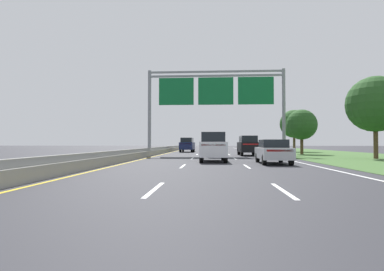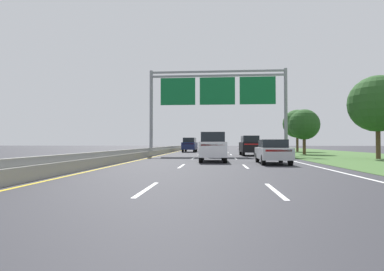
{
  "view_description": "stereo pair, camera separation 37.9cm",
  "coord_description": "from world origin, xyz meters",
  "px_view_note": "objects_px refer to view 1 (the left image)",
  "views": [
    {
      "loc": [
        -0.19,
        1.52,
        1.36
      ],
      "look_at": [
        -1.64,
        24.68,
        1.91
      ],
      "focal_mm": 28.92,
      "sensor_mm": 36.0,
      "label": 1
    },
    {
      "loc": [
        0.19,
        1.55,
        1.36
      ],
      "look_at": [
        -1.64,
        24.68,
        1.91
      ],
      "focal_mm": 28.92,
      "sensor_mm": 36.0,
      "label": 2
    }
  ],
  "objects_px": {
    "car_navy_left_lane_suv": "(187,145)",
    "car_black_right_lane_suv": "(248,145)",
    "car_silver_right_lane_sedan": "(273,151)",
    "roadside_tree_mid": "(375,104)",
    "overhead_sign_gantry": "(216,94)",
    "car_white_centre_lane_suv": "(213,146)",
    "roadside_tree_far": "(302,125)",
    "roadside_tree_distant": "(294,124)",
    "pickup_truck_grey": "(213,145)"
  },
  "relations": [
    {
      "from": "car_navy_left_lane_suv",
      "to": "car_white_centre_lane_suv",
      "type": "bearing_deg",
      "value": -169.2
    },
    {
      "from": "car_navy_left_lane_suv",
      "to": "car_black_right_lane_suv",
      "type": "bearing_deg",
      "value": -146.17
    },
    {
      "from": "car_black_right_lane_suv",
      "to": "car_silver_right_lane_sedan",
      "type": "xyz_separation_m",
      "value": [
        0.08,
        -13.18,
        -0.28
      ]
    },
    {
      "from": "pickup_truck_grey",
      "to": "roadside_tree_mid",
      "type": "distance_m",
      "value": 24.92
    },
    {
      "from": "car_navy_left_lane_suv",
      "to": "car_silver_right_lane_sedan",
      "type": "bearing_deg",
      "value": -161.5
    },
    {
      "from": "car_white_centre_lane_suv",
      "to": "roadside_tree_far",
      "type": "xyz_separation_m",
      "value": [
        10.53,
        14.49,
        2.4
      ]
    },
    {
      "from": "car_navy_left_lane_suv",
      "to": "roadside_tree_distant",
      "type": "distance_m",
      "value": 16.54
    },
    {
      "from": "car_white_centre_lane_suv",
      "to": "roadside_tree_mid",
      "type": "distance_m",
      "value": 14.95
    },
    {
      "from": "overhead_sign_gantry",
      "to": "car_white_centre_lane_suv",
      "type": "relative_size",
      "value": 3.19
    },
    {
      "from": "car_black_right_lane_suv",
      "to": "overhead_sign_gantry",
      "type": "bearing_deg",
      "value": 86.93
    },
    {
      "from": "car_black_right_lane_suv",
      "to": "car_navy_left_lane_suv",
      "type": "relative_size",
      "value": 0.99
    },
    {
      "from": "roadside_tree_far",
      "to": "car_white_centre_lane_suv",
      "type": "bearing_deg",
      "value": -126.01
    },
    {
      "from": "car_silver_right_lane_sedan",
      "to": "car_black_right_lane_suv",
      "type": "bearing_deg",
      "value": 1.16
    },
    {
      "from": "car_black_right_lane_suv",
      "to": "roadside_tree_distant",
      "type": "xyz_separation_m",
      "value": [
        8.6,
        14.02,
        3.14
      ]
    },
    {
      "from": "car_black_right_lane_suv",
      "to": "roadside_tree_far",
      "type": "bearing_deg",
      "value": -63.26
    },
    {
      "from": "roadside_tree_mid",
      "to": "roadside_tree_far",
      "type": "bearing_deg",
      "value": 108.14
    },
    {
      "from": "pickup_truck_grey",
      "to": "roadside_tree_mid",
      "type": "relative_size",
      "value": 0.77
    },
    {
      "from": "car_white_centre_lane_suv",
      "to": "roadside_tree_mid",
      "type": "bearing_deg",
      "value": -72.9
    },
    {
      "from": "pickup_truck_grey",
      "to": "roadside_tree_mid",
      "type": "bearing_deg",
      "value": -144.74
    },
    {
      "from": "car_black_right_lane_suv",
      "to": "car_navy_left_lane_suv",
      "type": "distance_m",
      "value": 14.1
    },
    {
      "from": "pickup_truck_grey",
      "to": "car_silver_right_lane_sedan",
      "type": "distance_m",
      "value": 27.39
    },
    {
      "from": "pickup_truck_grey",
      "to": "car_black_right_lane_suv",
      "type": "xyz_separation_m",
      "value": [
        3.76,
        -13.94,
        0.02
      ]
    },
    {
      "from": "pickup_truck_grey",
      "to": "overhead_sign_gantry",
      "type": "bearing_deg",
      "value": -177.34
    },
    {
      "from": "car_white_centre_lane_suv",
      "to": "roadside_tree_distant",
      "type": "bearing_deg",
      "value": -27.24
    },
    {
      "from": "car_black_right_lane_suv",
      "to": "roadside_tree_far",
      "type": "xyz_separation_m",
      "value": [
        6.71,
        3.48,
        2.4
      ]
    },
    {
      "from": "overhead_sign_gantry",
      "to": "roadside_tree_distant",
      "type": "xyz_separation_m",
      "value": [
        12.05,
        13.87,
        -2.42
      ]
    },
    {
      "from": "pickup_truck_grey",
      "to": "car_black_right_lane_suv",
      "type": "distance_m",
      "value": 14.44
    },
    {
      "from": "roadside_tree_mid",
      "to": "roadside_tree_far",
      "type": "height_order",
      "value": "roadside_tree_mid"
    },
    {
      "from": "roadside_tree_mid",
      "to": "car_white_centre_lane_suv",
      "type": "bearing_deg",
      "value": -162.08
    },
    {
      "from": "pickup_truck_grey",
      "to": "roadside_tree_distant",
      "type": "height_order",
      "value": "roadside_tree_distant"
    },
    {
      "from": "pickup_truck_grey",
      "to": "car_navy_left_lane_suv",
      "type": "xyz_separation_m",
      "value": [
        -3.74,
        -2.0,
        0.02
      ]
    },
    {
      "from": "overhead_sign_gantry",
      "to": "car_black_right_lane_suv",
      "type": "height_order",
      "value": "overhead_sign_gantry"
    },
    {
      "from": "car_black_right_lane_suv",
      "to": "car_white_centre_lane_suv",
      "type": "height_order",
      "value": "same"
    },
    {
      "from": "overhead_sign_gantry",
      "to": "pickup_truck_grey",
      "type": "height_order",
      "value": "overhead_sign_gantry"
    },
    {
      "from": "roadside_tree_mid",
      "to": "roadside_tree_distant",
      "type": "bearing_deg",
      "value": 93.86
    },
    {
      "from": "overhead_sign_gantry",
      "to": "car_black_right_lane_suv",
      "type": "bearing_deg",
      "value": -2.37
    },
    {
      "from": "roadside_tree_far",
      "to": "roadside_tree_distant",
      "type": "relative_size",
      "value": 0.83
    },
    {
      "from": "car_navy_left_lane_suv",
      "to": "overhead_sign_gantry",
      "type": "bearing_deg",
      "value": -159.35
    },
    {
      "from": "car_silver_right_lane_sedan",
      "to": "car_white_centre_lane_suv",
      "type": "bearing_deg",
      "value": 61.74
    },
    {
      "from": "overhead_sign_gantry",
      "to": "roadside_tree_far",
      "type": "distance_m",
      "value": 11.15
    },
    {
      "from": "car_silver_right_lane_sedan",
      "to": "roadside_tree_mid",
      "type": "relative_size",
      "value": 0.63
    },
    {
      "from": "car_navy_left_lane_suv",
      "to": "roadside_tree_distant",
      "type": "xyz_separation_m",
      "value": [
        16.1,
        2.08,
        3.14
      ]
    },
    {
      "from": "car_silver_right_lane_sedan",
      "to": "roadside_tree_far",
      "type": "distance_m",
      "value": 18.13
    },
    {
      "from": "car_navy_left_lane_suv",
      "to": "car_silver_right_lane_sedan",
      "type": "xyz_separation_m",
      "value": [
        7.58,
        -25.12,
        -0.28
      ]
    },
    {
      "from": "overhead_sign_gantry",
      "to": "pickup_truck_grey",
      "type": "relative_size",
      "value": 2.76
    },
    {
      "from": "car_black_right_lane_suv",
      "to": "car_silver_right_lane_sedan",
      "type": "height_order",
      "value": "car_black_right_lane_suv"
    },
    {
      "from": "roadside_tree_distant",
      "to": "roadside_tree_mid",
      "type": "bearing_deg",
      "value": -86.14
    },
    {
      "from": "car_black_right_lane_suv",
      "to": "roadside_tree_distant",
      "type": "distance_m",
      "value": 16.74
    },
    {
      "from": "overhead_sign_gantry",
      "to": "car_navy_left_lane_suv",
      "type": "xyz_separation_m",
      "value": [
        -4.05,
        11.8,
        -5.56
      ]
    },
    {
      "from": "car_white_centre_lane_suv",
      "to": "roadside_tree_mid",
      "type": "height_order",
      "value": "roadside_tree_mid"
    }
  ]
}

